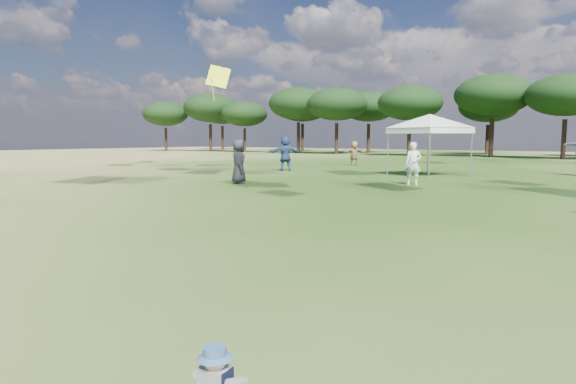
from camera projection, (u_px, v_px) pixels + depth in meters
tent_left at (430, 117)px, 21.32m from camera, size 5.00×5.00×3.05m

